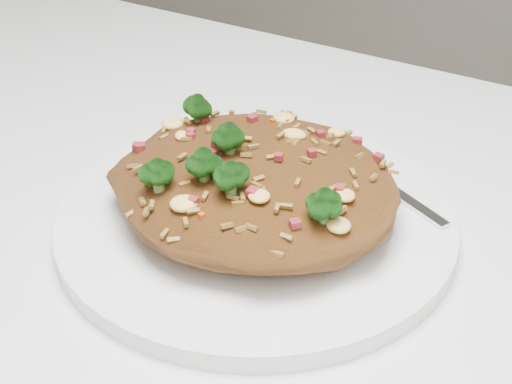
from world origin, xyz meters
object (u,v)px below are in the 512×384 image
(plate, at_px, (256,218))
(fork, at_px, (374,177))
(fried_rice, at_px, (255,173))
(dining_table, at_px, (102,334))

(plate, xyz_separation_m, fork, (0.05, 0.08, 0.01))
(fried_rice, xyz_separation_m, fork, (0.05, 0.08, -0.03))
(dining_table, distance_m, fork, 0.24)
(dining_table, bearing_deg, plate, 38.15)
(dining_table, xyz_separation_m, plate, (0.09, 0.07, 0.10))
(plate, relative_size, fried_rice, 1.38)
(plate, distance_m, fried_rice, 0.04)
(dining_table, xyz_separation_m, fork, (0.15, 0.15, 0.11))
(dining_table, bearing_deg, fried_rice, 37.94)
(fork, bearing_deg, dining_table, -107.94)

